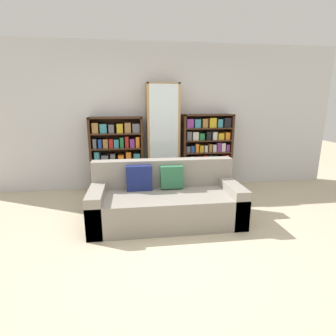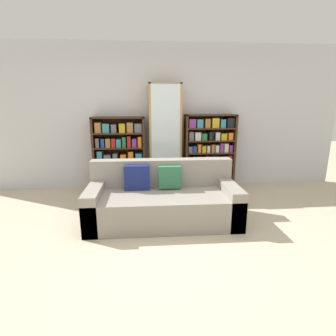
{
  "view_description": "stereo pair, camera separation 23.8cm",
  "coord_description": "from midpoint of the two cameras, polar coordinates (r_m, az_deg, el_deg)",
  "views": [
    {
      "loc": [
        -0.41,
        -2.73,
        1.64
      ],
      "look_at": [
        0.14,
        1.38,
        0.6
      ],
      "focal_mm": 28.0,
      "sensor_mm": 36.0,
      "label": 1
    },
    {
      "loc": [
        -0.18,
        -2.75,
        1.64
      ],
      "look_at": [
        0.14,
        1.38,
        0.6
      ],
      "focal_mm": 28.0,
      "sensor_mm": 36.0,
      "label": 2
    }
  ],
  "objects": [
    {
      "name": "bookshelf_left",
      "position": [
        4.97,
        -12.29,
        2.59
      ],
      "size": [
        0.96,
        0.32,
        1.39
      ],
      "color": "#3D2314",
      "rests_on": "ground"
    },
    {
      "name": "wine_bottle",
      "position": [
        4.71,
        6.5,
        -4.62
      ],
      "size": [
        0.08,
        0.08,
        0.34
      ],
      "color": "black",
      "rests_on": "ground"
    },
    {
      "name": "couch",
      "position": [
        3.73,
        -2.38,
        -7.19
      ],
      "size": [
        2.07,
        0.9,
        0.83
      ],
      "color": "gray",
      "rests_on": "ground"
    },
    {
      "name": "bookshelf_right",
      "position": [
        5.12,
        6.99,
        3.46
      ],
      "size": [
        0.96,
        0.32,
        1.43
      ],
      "color": "#3D2314",
      "rests_on": "ground"
    },
    {
      "name": "ground_plane",
      "position": [
        3.21,
        -1.37,
        -16.72
      ],
      "size": [
        16.0,
        16.0,
        0.0
      ],
      "primitive_type": "plane",
      "color": "beige"
    },
    {
      "name": "wall_back",
      "position": [
        5.08,
        -4.42,
        10.76
      ],
      "size": [
        7.13,
        0.06,
        2.7
      ],
      "color": "silver",
      "rests_on": "ground"
    },
    {
      "name": "display_cabinet",
      "position": [
        4.91,
        -2.53,
        6.26
      ],
      "size": [
        0.59,
        0.36,
        1.98
      ],
      "color": "#AD7F4C",
      "rests_on": "ground"
    }
  ]
}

